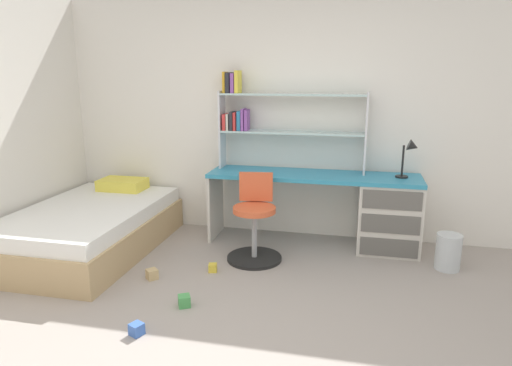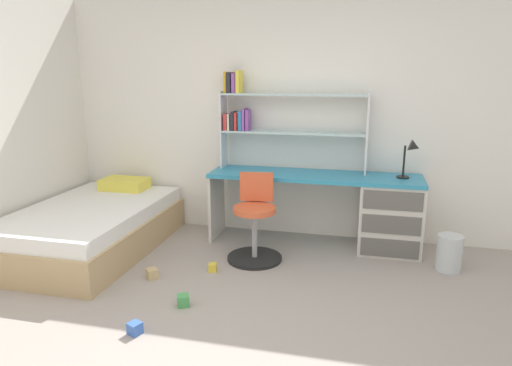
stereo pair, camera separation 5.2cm
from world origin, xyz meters
name	(u,v)px [view 1 (the left image)]	position (x,y,z in m)	size (l,w,h in m)	color
ground_plane	(239,355)	(0.00, 0.00, -0.01)	(6.01, 5.61, 0.02)	#9E938C
room_shell	(138,128)	(-1.22, 1.21, 1.26)	(6.01, 5.61, 2.52)	white
desk	(369,209)	(0.81, 2.02, 0.41)	(2.11, 0.53, 0.74)	teal
bookshelf_hutch	(270,114)	(-0.23, 2.17, 1.32)	(1.51, 0.22, 1.02)	silver
desk_lamp	(410,153)	(1.16, 2.02, 1.00)	(0.20, 0.16, 0.38)	black
swivel_chair	(255,226)	(-0.24, 1.50, 0.32)	(0.52, 0.52, 0.81)	black
bed_platform	(90,228)	(-1.88, 1.35, 0.23)	(1.20, 1.90, 0.57)	tan
waste_bin	(448,252)	(1.52, 1.65, 0.16)	(0.22, 0.22, 0.33)	silver
toy_block_yellow_0	(213,268)	(-0.54, 1.13, 0.04)	(0.07, 0.07, 0.07)	gold
toy_block_green_1	(184,301)	(-0.56, 0.49, 0.04)	(0.09, 0.09, 0.09)	#479E51
toy_block_natural_2	(152,274)	(-1.00, 0.87, 0.04)	(0.09, 0.09, 0.09)	tan
toy_block_blue_3	(137,329)	(-0.73, 0.06, 0.04)	(0.08, 0.08, 0.08)	#3860B7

